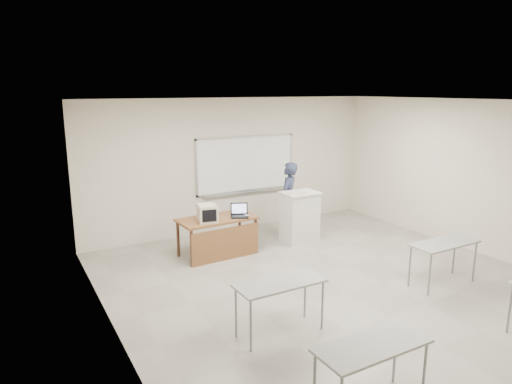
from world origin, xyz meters
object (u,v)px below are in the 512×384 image
instructor_desk (220,229)px  laptop (238,214)px  crt_monitor (207,213)px  whiteboard (246,165)px  presenter (288,199)px  keyboard (297,193)px  podium (300,216)px  mouse (247,215)px

instructor_desk → laptop: bearing=-4.5°
instructor_desk → laptop: (0.40, -0.01, 0.25)m
crt_monitor → whiteboard: bearing=54.2°
presenter → keyboard: bearing=33.6°
podium → presenter: 0.55m
crt_monitor → presenter: bearing=24.9°
whiteboard → podium: whiteboard is taller
whiteboard → podium: (0.50, -1.47, -0.94)m
podium → crt_monitor: bearing=179.8°
instructor_desk → presenter: presenter is taller
whiteboard → laptop: (-0.98, -1.49, -0.67)m
whiteboard → keyboard: whiteboard is taller
laptop → presenter: (1.50, 0.50, 0.01)m
crt_monitor → laptop: (0.65, 0.00, -0.10)m
crt_monitor → podium: bearing=12.3°
podium → keyboard: (-0.15, -0.12, 0.54)m
whiteboard → crt_monitor: size_ratio=6.19×
podium → whiteboard: bearing=107.9°
presenter → laptop: bearing=-21.8°
crt_monitor → mouse: (0.80, -0.08, -0.14)m
keyboard → podium: bearing=58.5°
keyboard → presenter: bearing=93.9°
podium → crt_monitor: (-2.13, -0.02, 0.37)m
whiteboard → presenter: (0.52, -0.99, -0.66)m
whiteboard → keyboard: (0.35, -1.59, -0.40)m
presenter → mouse: bearing=-17.1°
podium → mouse: bearing=-176.6°
podium → keyboard: bearing=-142.2°
presenter → whiteboard: bearing=-102.5°
whiteboard → laptop: size_ratio=7.35×
podium → mouse: (-1.33, -0.10, 0.23)m
whiteboard → keyboard: bearing=-77.6°
crt_monitor → presenter: 2.21m
presenter → crt_monitor: bearing=-27.2°
crt_monitor → keyboard: size_ratio=1.01×
whiteboard → podium: size_ratio=2.32×
presenter → instructor_desk: bearing=-25.9°
keyboard → presenter: 0.68m
mouse → keyboard: keyboard is taller
podium → keyboard: 0.58m
podium → mouse: podium is taller
podium → presenter: (0.02, 0.48, 0.28)m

